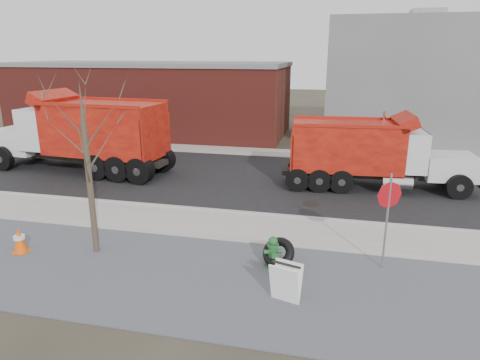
% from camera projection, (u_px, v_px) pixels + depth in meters
% --- Properties ---
extents(ground, '(120.00, 120.00, 0.00)m').
position_uv_depth(ground, '(219.00, 228.00, 15.00)').
color(ground, '#383328').
rests_on(ground, ground).
extents(gravel_verge, '(60.00, 5.00, 0.03)m').
position_uv_depth(gravel_verge, '(184.00, 277.00, 11.73)').
color(gravel_verge, slate).
rests_on(gravel_verge, ground).
extents(sidewalk, '(60.00, 2.50, 0.06)m').
position_uv_depth(sidewalk, '(221.00, 225.00, 15.23)').
color(sidewalk, '#9E9B93').
rests_on(sidewalk, ground).
extents(curb, '(60.00, 0.15, 0.11)m').
position_uv_depth(curb, '(230.00, 212.00, 16.43)').
color(curb, '#9E9B93').
rests_on(curb, ground).
extents(road, '(60.00, 9.40, 0.02)m').
position_uv_depth(road, '(254.00, 179.00, 20.88)').
color(road, black).
rests_on(road, ground).
extents(far_sidewalk, '(60.00, 2.00, 0.06)m').
position_uv_depth(far_sidewalk, '(272.00, 153.00, 26.20)').
color(far_sidewalk, '#9E9B93').
rests_on(far_sidewalk, ground).
extents(building_grey, '(12.00, 10.00, 8.00)m').
position_uv_depth(building_grey, '(419.00, 82.00, 28.72)').
color(building_grey, gray).
rests_on(building_grey, ground).
extents(building_brick, '(20.20, 8.20, 5.30)m').
position_uv_depth(building_brick, '(152.00, 98.00, 32.26)').
color(building_brick, maroon).
rests_on(building_brick, ground).
extents(bare_tree, '(3.20, 3.20, 5.20)m').
position_uv_depth(bare_tree, '(86.00, 148.00, 12.32)').
color(bare_tree, '#382D23').
rests_on(bare_tree, ground).
extents(fire_hydrant, '(0.53, 0.52, 0.94)m').
position_uv_depth(fire_hydrant, '(273.00, 253.00, 12.21)').
color(fire_hydrant, '#2C7534').
rests_on(fire_hydrant, ground).
extents(truck_tire, '(1.12, 1.04, 0.86)m').
position_uv_depth(truck_tire, '(278.00, 253.00, 12.26)').
color(truck_tire, black).
rests_on(truck_tire, ground).
extents(stop_sign, '(0.68, 0.40, 2.82)m').
position_uv_depth(stop_sign, '(388.00, 205.00, 11.70)').
color(stop_sign, gray).
rests_on(stop_sign, ground).
extents(sandwich_board, '(0.84, 0.65, 1.02)m').
position_uv_depth(sandwich_board, '(286.00, 282.00, 10.43)').
color(sandwich_board, white).
rests_on(sandwich_board, ground).
extents(traffic_cone_far, '(0.43, 0.43, 0.83)m').
position_uv_depth(traffic_cone_far, '(20.00, 240.00, 13.07)').
color(traffic_cone_far, '#FF5708').
rests_on(traffic_cone_far, ground).
extents(dump_truck_red_a, '(8.41, 2.83, 3.38)m').
position_uv_depth(dump_truck_red_a, '(370.00, 151.00, 19.00)').
color(dump_truck_red_a, black).
rests_on(dump_truck_red_a, ground).
extents(dump_truck_red_b, '(9.84, 3.52, 4.06)m').
position_uv_depth(dump_truck_red_b, '(83.00, 132.00, 21.64)').
color(dump_truck_red_b, black).
rests_on(dump_truck_red_b, ground).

